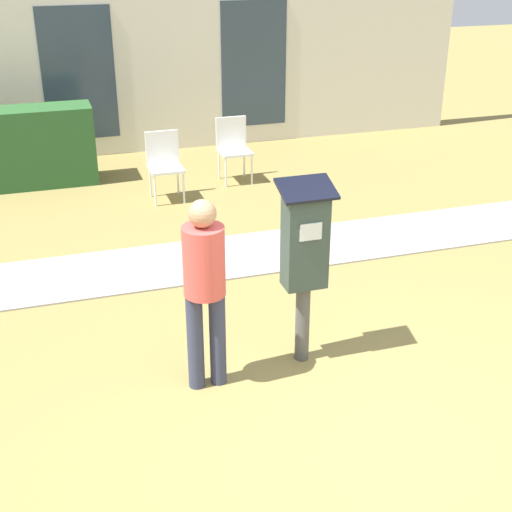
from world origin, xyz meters
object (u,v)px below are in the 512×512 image
object	(u,v)px
parking_meter	(305,250)
person_standing	(205,281)
outdoor_chair_left	(164,160)
outdoor_chair_middle	(233,144)

from	to	relation	value
parking_meter	person_standing	bearing A→B (deg)	-171.71
person_standing	outdoor_chair_left	world-z (taller)	person_standing
outdoor_chair_left	person_standing	bearing A→B (deg)	-108.04
person_standing	outdoor_chair_left	size ratio (longest dim) A/B	1.76
parking_meter	person_standing	size ratio (longest dim) A/B	1.01
parking_meter	outdoor_chair_left	size ratio (longest dim) A/B	1.77
parking_meter	outdoor_chair_middle	size ratio (longest dim) A/B	1.77
outdoor_chair_left	parking_meter	bearing A→B (deg)	-96.79
person_standing	outdoor_chair_left	bearing A→B (deg)	53.55
parking_meter	person_standing	world-z (taller)	parking_meter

